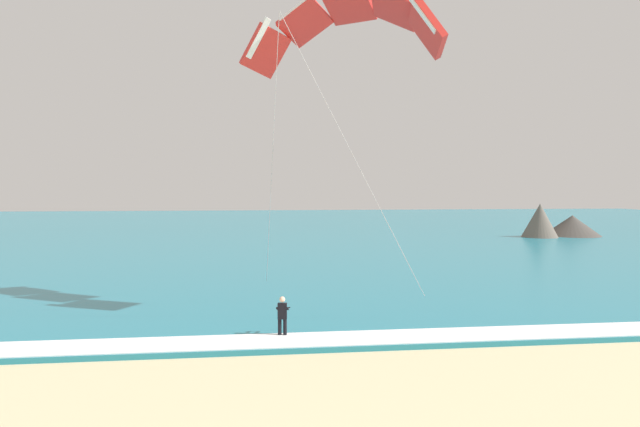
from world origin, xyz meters
The scene contains 6 objects.
sea centered at (0.00, 71.65, 0.10)m, with size 200.00×120.00×0.20m, color teal.
surf_foam centered at (0.00, 12.65, 0.22)m, with size 200.00×1.88×0.04m, color white.
surfboard centered at (0.60, 13.34, 0.03)m, with size 0.64×1.45×0.09m.
kitesurfer centered at (0.61, 13.36, 0.94)m, with size 0.57×0.57×1.69m.
kite_primary centered at (3.67, 17.79, 13.29)m, with size 8.61×6.87×13.59m.
headland_right centered at (34.86, 52.12, 1.56)m, with size 10.32×6.92×4.03m.
Camera 1 is at (-0.36, -6.75, 5.74)m, focal length 30.29 mm.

